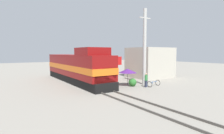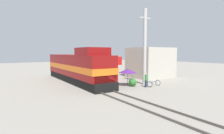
{
  "view_description": "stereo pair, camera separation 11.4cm",
  "coord_description": "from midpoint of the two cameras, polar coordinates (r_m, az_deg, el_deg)",
  "views": [
    {
      "loc": [
        -9.18,
        -17.84,
        4.01
      ],
      "look_at": [
        1.2,
        -2.33,
        2.47
      ],
      "focal_mm": 28.0,
      "sensor_mm": 36.0,
      "label": 1
    },
    {
      "loc": [
        -9.08,
        -17.91,
        4.01
      ],
      "look_at": [
        1.2,
        -2.33,
        2.47
      ],
      "focal_mm": 28.0,
      "sensor_mm": 36.0,
      "label": 2
    }
  ],
  "objects": [
    {
      "name": "bicycle",
      "position": [
        21.47,
        13.33,
        -5.21
      ],
      "size": [
        1.72,
        0.89,
        0.69
      ],
      "rotation": [
        0.0,
        0.0,
        -1.45
      ],
      "color": "black",
      "rests_on": "ground_plane"
    },
    {
      "name": "rail_far",
      "position": [
        20.78,
        -4.87,
        -6.22
      ],
      "size": [
        0.08,
        28.01,
        0.15
      ],
      "primitive_type": "cube",
      "color": "#4C4742",
      "rests_on": "ground_plane"
    },
    {
      "name": "utility_pole",
      "position": [
        22.18,
        10.44,
        6.54
      ],
      "size": [
        1.8,
        0.43,
        9.39
      ],
      "color": "#B2B2AD",
      "rests_on": "ground_plane"
    },
    {
      "name": "shrub_cluster",
      "position": [
        21.08,
        6.55,
        -4.97
      ],
      "size": [
        0.95,
        0.95,
        0.95
      ],
      "primitive_type": "sphere",
      "color": "#2D722D",
      "rests_on": "ground_plane"
    },
    {
      "name": "ground_plane",
      "position": [
        20.47,
        -6.64,
        -6.62
      ],
      "size": [
        120.0,
        120.0,
        0.0
      ],
      "primitive_type": "plane",
      "color": "gray"
    },
    {
      "name": "vendor_umbrella",
      "position": [
        21.15,
        4.94,
        -1.22
      ],
      "size": [
        2.17,
        2.17,
        2.07
      ],
      "color": "#4C4C4C",
      "rests_on": "ground_plane"
    },
    {
      "name": "locomotive",
      "position": [
        24.16,
        -11.46,
        -0.19
      ],
      "size": [
        3.08,
        16.39,
        4.58
      ],
      "color": "black",
      "rests_on": "ground_plane"
    },
    {
      "name": "billboard_sign",
      "position": [
        27.79,
        1.11,
        1.64
      ],
      "size": [
        2.28,
        0.12,
        3.38
      ],
      "color": "#595959",
      "rests_on": "ground_plane"
    },
    {
      "name": "building_block_distant",
      "position": [
        29.33,
        12.15,
        1.47
      ],
      "size": [
        6.34,
        5.45,
        4.81
      ],
      "primitive_type": "cube",
      "color": "#B7B2A3",
      "rests_on": "ground_plane"
    },
    {
      "name": "person_bystander",
      "position": [
        20.74,
        10.91,
        -4.04
      ],
      "size": [
        0.34,
        0.34,
        1.64
      ],
      "color": "#2D3347",
      "rests_on": "ground_plane"
    },
    {
      "name": "rail_near",
      "position": [
        20.14,
        -8.47,
        -6.6
      ],
      "size": [
        0.08,
        28.01,
        0.15
      ],
      "primitive_type": "cube",
      "color": "#4C4742",
      "rests_on": "ground_plane"
    }
  ]
}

